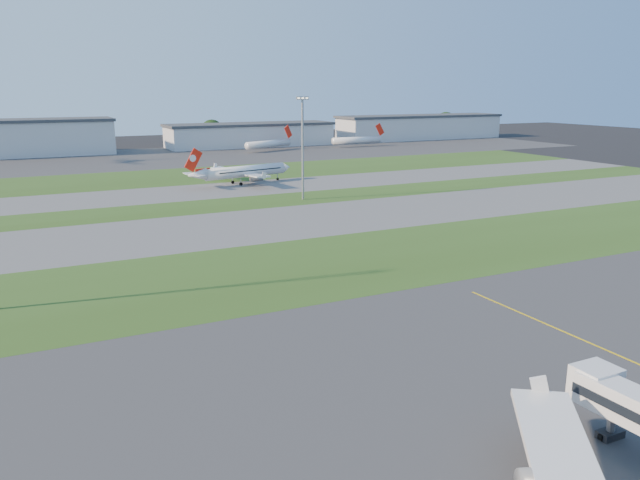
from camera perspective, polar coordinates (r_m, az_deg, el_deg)
ground at (r=67.90m, az=27.12°, el=-12.15°), size 700.00×700.00×0.00m
apron_near at (r=67.90m, az=27.12°, el=-12.14°), size 300.00×70.00×0.01m
grass_strip_a at (r=104.60m, az=3.91°, el=-1.75°), size 300.00×34.00×0.01m
taxiway_a at (r=133.28m, az=-3.25°, el=1.65°), size 300.00×32.00×0.01m
grass_strip_b at (r=156.15m, az=-6.88°, el=3.37°), size 300.00×18.00×0.01m
taxiway_b at (r=176.75m, az=-9.30°, el=4.50°), size 300.00×26.00×0.01m
grass_strip_c at (r=208.19m, az=-12.02°, el=5.76°), size 300.00×40.00×0.01m
apron_far at (r=266.33m, az=-15.33°, el=7.27°), size 400.00×80.00×0.01m
airliner_taxiing at (r=187.29m, az=-6.92°, el=6.22°), size 32.74×27.48×10.35m
mini_jet_near at (r=285.00m, az=-4.72°, el=8.76°), size 27.06×12.97×9.48m
mini_jet_far at (r=305.11m, az=3.41°, el=9.11°), size 28.59×3.27×9.48m
light_mast_centre at (r=157.98m, az=-1.60°, el=9.00°), size 3.20×0.70×25.80m
hangar_west at (r=290.65m, az=-25.44°, el=8.46°), size 71.40×23.00×15.20m
hangar_east at (r=309.50m, az=-6.38°, el=9.56°), size 81.60×23.00×11.20m
hangar_far_east at (r=356.32m, az=9.13°, el=10.18°), size 96.90×23.00×13.20m
tree_mid_west at (r=303.29m, az=-20.71°, el=8.72°), size 9.90×9.90×10.80m
tree_mid_east at (r=317.95m, az=-9.85°, el=9.77°), size 11.55×11.55×12.60m
tree_east at (r=345.25m, az=2.44°, el=10.15°), size 10.45×10.45×11.40m
tree_far_east at (r=386.95m, az=11.43°, el=10.47°), size 12.65×12.65×13.80m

